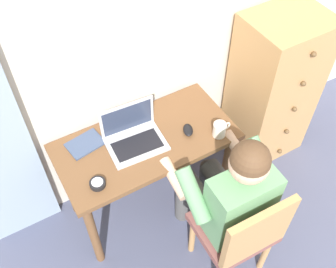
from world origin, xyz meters
TOP-DOWN VIEW (x-y plane):
  - wall_back at (0.00, 2.20)m, footprint 4.80×0.05m
  - desk at (-0.33, 1.86)m, footprint 1.10×0.55m
  - dresser at (0.74, 1.92)m, footprint 0.54×0.48m
  - chair at (-0.10, 1.15)m, footprint 0.43×0.41m
  - person_seated at (-0.09, 1.34)m, footprint 0.54×0.59m
  - laptop at (-0.39, 1.89)m, footprint 0.36×0.27m
  - computer_mouse at (-0.07, 1.78)m, footprint 0.10×0.12m
  - desk_clock at (-0.71, 1.70)m, footprint 0.09×0.09m
  - notebook_pad at (-0.66, 2.01)m, footprint 0.23×0.18m
  - coffee_mug at (0.08, 1.67)m, footprint 0.12×0.08m

SIDE VIEW (x-z plane):
  - chair at x=-0.10m, z-range 0.05..0.94m
  - dresser at x=0.74m, z-range 0.00..1.19m
  - desk at x=-0.33m, z-range 0.24..0.97m
  - person_seated at x=-0.09m, z-range 0.08..1.28m
  - notebook_pad at x=-0.66m, z-range 0.73..0.74m
  - desk_clock at x=-0.71m, z-range 0.73..0.76m
  - computer_mouse at x=-0.07m, z-range 0.73..0.76m
  - coffee_mug at x=0.08m, z-range 0.73..0.82m
  - laptop at x=-0.39m, z-range 0.66..0.90m
  - wall_back at x=0.00m, z-range 0.00..2.50m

